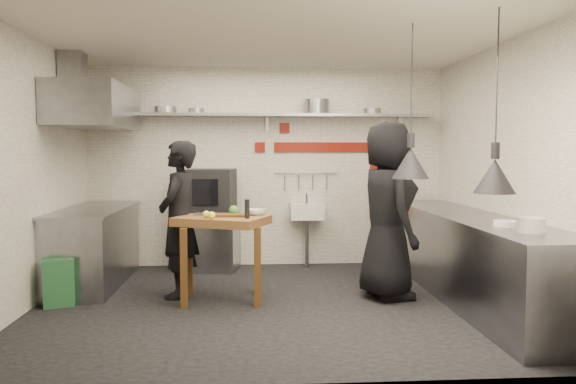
{
  "coord_description": "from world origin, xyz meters",
  "views": [
    {
      "loc": [
        -0.25,
        -5.88,
        1.61
      ],
      "look_at": [
        0.17,
        0.3,
        1.17
      ],
      "focal_mm": 35.0,
      "sensor_mm": 36.0,
      "label": 1
    }
  ],
  "objects": [
    {
      "name": "shelf_bracket_mid",
      "position": [
        0.0,
        2.07,
        2.02
      ],
      "size": [
        0.04,
        0.06,
        0.24
      ],
      "primitive_type": "cube",
      "color": "slate",
      "rests_on": "wall_back"
    },
    {
      "name": "pepper_mill",
      "position": [
        -0.28,
        -0.05,
        1.02
      ],
      "size": [
        0.05,
        0.05,
        0.2
      ],
      "primitive_type": "cylinder",
      "rotation": [
        0.0,
        0.0,
        0.02
      ],
      "color": "black",
      "rests_on": "prep_table"
    },
    {
      "name": "counter_left_top",
      "position": [
        -2.15,
        1.05,
        0.92
      ],
      "size": [
        0.76,
        2.0,
        0.03
      ],
      "primitive_type": "cube",
      "color": "slate",
      "rests_on": "counter_left"
    },
    {
      "name": "small_bowl_right",
      "position": [
        2.1,
        -0.91,
        0.96
      ],
      "size": [
        0.28,
        0.28,
        0.05
      ],
      "primitive_type": "cylinder",
      "rotation": [
        0.0,
        0.0,
        0.33
      ],
      "color": "silver",
      "rests_on": "counter_right_top"
    },
    {
      "name": "sink_tap",
      "position": [
        0.55,
        1.92,
        0.96
      ],
      "size": [
        0.03,
        0.03,
        0.14
      ],
      "primitive_type": "cylinder",
      "color": "slate",
      "rests_on": "hand_sink"
    },
    {
      "name": "red_tile_a",
      "position": [
        0.25,
        2.08,
        1.95
      ],
      "size": [
        0.14,
        0.02,
        0.14
      ],
      "primitive_type": "cube",
      "color": "maroon",
      "rests_on": "wall_back"
    },
    {
      "name": "chef_left",
      "position": [
        -1.04,
        0.37,
        0.87
      ],
      "size": [
        0.53,
        0.7,
        1.74
      ],
      "primitive_type": "imported",
      "rotation": [
        0.0,
        0.0,
        -1.77
      ],
      "color": "black",
      "rests_on": "floor"
    },
    {
      "name": "wall_right",
      "position": [
        2.5,
        0.0,
        1.4
      ],
      "size": [
        0.04,
        4.2,
        2.8
      ],
      "primitive_type": "cube",
      "color": "silver",
      "rests_on": "floor"
    },
    {
      "name": "cutting_board",
      "position": [
        -0.46,
        0.16,
        0.93
      ],
      "size": [
        0.34,
        0.24,
        0.02
      ],
      "primitive_type": "cube",
      "rotation": [
        0.0,
        0.0,
        -0.01
      ],
      "color": "#513316",
      "rests_on": "prep_table"
    },
    {
      "name": "steel_tray",
      "position": [
        -0.75,
        0.27,
        0.94
      ],
      "size": [
        0.21,
        0.16,
        0.03
      ],
      "primitive_type": "cube",
      "rotation": [
        0.0,
        0.0,
        -0.2
      ],
      "color": "slate",
      "rests_on": "prep_table"
    },
    {
      "name": "shelf_bracket_left",
      "position": [
        -1.9,
        2.07,
        2.02
      ],
      "size": [
        0.04,
        0.06,
        0.24
      ],
      "primitive_type": "cube",
      "color": "slate",
      "rests_on": "wall_back"
    },
    {
      "name": "hood_duct",
      "position": [
        -2.35,
        1.05,
        2.55
      ],
      "size": [
        0.28,
        0.28,
        0.5
      ],
      "primitive_type": "cube",
      "color": "slate",
      "rests_on": "ceiling"
    },
    {
      "name": "hand_sink",
      "position": [
        0.55,
        1.92,
        0.78
      ],
      "size": [
        0.46,
        0.34,
        0.22
      ],
      "primitive_type": "cube",
      "color": "silver",
      "rests_on": "wall_back"
    },
    {
      "name": "pan_mid_left",
      "position": [
        -0.97,
        1.92,
        2.18
      ],
      "size": [
        0.28,
        0.28,
        0.07
      ],
      "primitive_type": "cylinder",
      "rotation": [
        0.0,
        0.0,
        0.4
      ],
      "color": "slate",
      "rests_on": "back_shelf"
    },
    {
      "name": "counter_right",
      "position": [
        2.15,
        0.0,
        0.45
      ],
      "size": [
        0.7,
        3.8,
        0.9
      ],
      "primitive_type": "cube",
      "color": "slate",
      "rests_on": "floor"
    },
    {
      "name": "floor",
      "position": [
        0.0,
        0.0,
        0.0
      ],
      "size": [
        5.0,
        5.0,
        0.0
      ],
      "primitive_type": "plane",
      "color": "black",
      "rests_on": "ground"
    },
    {
      "name": "green_bin",
      "position": [
        -2.27,
        0.1,
        0.25
      ],
      "size": [
        0.39,
        0.39,
        0.5
      ],
      "primitive_type": "cube",
      "rotation": [
        0.0,
        0.0,
        0.35
      ],
      "color": "#235E34",
      "rests_on": "floor"
    },
    {
      "name": "ceiling",
      "position": [
        0.0,
        0.0,
        2.8
      ],
      "size": [
        5.0,
        5.0,
        0.0
      ],
      "primitive_type": "plane",
      "color": "beige",
      "rests_on": "floor"
    },
    {
      "name": "wall_front",
      "position": [
        0.0,
        -2.1,
        1.4
      ],
      "size": [
        5.0,
        0.04,
        2.8
      ],
      "primitive_type": "cube",
      "color": "silver",
      "rests_on": "floor"
    },
    {
      "name": "counter_right_top",
      "position": [
        2.15,
        0.0,
        0.92
      ],
      "size": [
        0.76,
        3.9,
        0.03
      ],
      "primitive_type": "cube",
      "color": "slate",
      "rests_on": "counter_right"
    },
    {
      "name": "heat_lamp_near",
      "position": [
        1.26,
        -0.7,
        2.08
      ],
      "size": [
        0.46,
        0.46,
        1.44
      ],
      "primitive_type": null,
      "rotation": [
        0.0,
        0.0,
        0.41
      ],
      "color": "black",
      "rests_on": "ceiling"
    },
    {
      "name": "plate_stack",
      "position": [
        2.12,
        -1.33,
        1.0
      ],
      "size": [
        0.25,
        0.25,
        0.13
      ],
      "primitive_type": "cylinder",
      "rotation": [
        0.0,
        0.0,
        0.1
      ],
      "color": "silver",
      "rests_on": "counter_right_top"
    },
    {
      "name": "counter_left",
      "position": [
        -2.15,
        1.05,
        0.45
      ],
      "size": [
        0.7,
        1.9,
        0.9
      ],
      "primitive_type": "cube",
      "color": "slate",
      "rests_on": "floor"
    },
    {
      "name": "sink_drain",
      "position": [
        0.55,
        1.88,
        0.34
      ],
      "size": [
        0.06,
        0.06,
        0.66
      ],
      "primitive_type": "cylinder",
      "color": "slate",
      "rests_on": "floor"
    },
    {
      "name": "red_tile_b",
      "position": [
        -0.1,
        2.08,
        1.68
      ],
      "size": [
        0.14,
        0.02,
        0.14
      ],
      "primitive_type": "cube",
      "color": "maroon",
      "rests_on": "wall_back"
    },
    {
      "name": "veg_ball",
      "position": [
        -0.43,
        0.29,
        0.97
      ],
      "size": [
        0.11,
        0.11,
        0.11
      ],
      "primitive_type": "sphere",
      "rotation": [
        0.0,
        0.0,
        -0.01
      ],
      "color": "#467F2F",
      "rests_on": "prep_table"
    },
    {
      "name": "prep_table",
      "position": [
        -0.55,
        0.15,
        0.46
      ],
      "size": [
        1.1,
        0.95,
        0.92
      ],
      "primitive_type": null,
      "rotation": [
        0.0,
        0.0,
        -0.41
      ],
      "color": "brown",
      "rests_on": "floor"
    },
    {
      "name": "wall_left",
      "position": [
        -2.5,
        0.0,
        1.4
      ],
      "size": [
        0.04,
        4.2,
        2.8
      ],
      "primitive_type": "cube",
      "color": "silver",
      "rests_on": "floor"
    },
    {
      "name": "shelf_bracket_right",
      "position": [
        1.9,
        2.07,
        2.02
      ],
      "size": [
        0.04,
        0.06,
        0.24
      ],
      "primitive_type": "cube",
      "color": "slate",
      "rests_on": "wall_back"
    },
    {
      "name": "back_shelf",
      "position": [
        0.0,
        1.92,
        2.12
      ],
      "size": [
        4.6,
        0.34,
        0.04
      ],
      "primitive_type": "cube",
      "color": "slate",
      "rests_on": "wall_back"
    },
    {
      "name": "wall_back",
      "position": [
        0.0,
        2.1,
        1.4
      ],
      "size": [
        5.0,
        0.04,
        2.8
      ],
      "primitive_type": "cube",
      "color": "silver",
      "rests_on": "floor"
    },
    {
      "name": "red_band_vert",
      "position": [
        1.55,
        2.08,
        1.2
      ],
      "size": [
        0.14,
        0.02,
        1.1
      ],
      "primitive_type": "cube",
      "color": "maroon",
      "rests_on": "wall_back"
    },
    {
      "name": "pan_right",
      "position": [
        1.47,
        1.92,
        2.18
      ],
      "size": [
        0.28,
        0.28,
        0.08
      ],
      "primitive_type": "cylinder",
      "rotation": [
        0.0,
        0.0,
        -0.16
      ],
      "color": "slate",
      "rests_on": "back_shelf"
    },
    {
      "name": "combi_oven",
      "position": [
        -0.78,
        1.78,
        1.09
      ],
      "size": [
        0.7,
        0.66,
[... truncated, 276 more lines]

